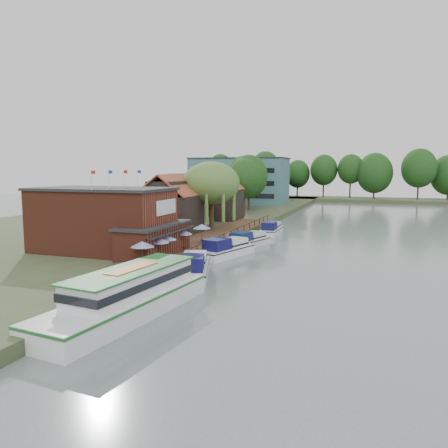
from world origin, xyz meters
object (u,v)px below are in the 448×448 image
(umbrella_4, at_px, (202,234))
(cruiser_3, at_px, (272,228))
(umbrella_2, at_px, (166,246))
(willow, at_px, (211,196))
(umbrella_0, at_px, (143,254))
(cruiser_0, at_px, (194,264))
(umbrella_3, at_px, (183,240))
(cottage_b, at_px, (180,199))
(pub, at_px, (118,220))
(cruiser_2, at_px, (248,239))
(cruiser_1, at_px, (226,247))
(umbrella_1, at_px, (159,249))
(cottage_a, at_px, (170,204))
(cottage_c, at_px, (221,197))
(swan, at_px, (138,300))
(tour_boat, at_px, (126,293))
(hotel_block, at_px, (239,181))

(umbrella_4, relative_size, cruiser_3, 0.26)
(umbrella_2, bearing_deg, willow, 98.00)
(umbrella_0, bearing_deg, cruiser_0, 23.20)
(willow, xyz_separation_m, umbrella_3, (3.01, -16.83, -3.93))
(cottage_b, height_order, umbrella_3, cottage_b)
(cottage_b, xyz_separation_m, umbrella_3, (10.51, -21.83, -2.96))
(umbrella_2, bearing_deg, pub, 172.09)
(cruiser_2, bearing_deg, umbrella_4, -113.46)
(umbrella_2, height_order, cruiser_0, umbrella_2)
(umbrella_4, distance_m, cruiser_1, 4.37)
(umbrella_1, xyz_separation_m, umbrella_3, (-0.04, 5.95, 0.00))
(cruiser_3, bearing_deg, cottage_b, -179.46)
(umbrella_2, bearing_deg, cottage_a, 115.08)
(pub, xyz_separation_m, cruiser_0, (10.66, -3.51, -3.47))
(pub, relative_size, cottage_c, 2.35)
(cottage_b, bearing_deg, pub, -80.91)
(cruiser_1, relative_size, cruiser_2, 1.08)
(umbrella_3, height_order, swan, umbrella_3)
(umbrella_4, relative_size, tour_boat, 0.15)
(umbrella_1, bearing_deg, cottage_c, 100.11)
(hotel_block, bearing_deg, swan, -77.94)
(pub, distance_m, cottage_a, 15.05)
(cottage_a, height_order, umbrella_0, cottage_a)
(umbrella_3, xyz_separation_m, tour_boat, (4.28, -19.02, -0.59))
(umbrella_1, relative_size, cruiser_3, 0.26)
(umbrella_1, distance_m, umbrella_2, 1.89)
(umbrella_0, relative_size, umbrella_2, 1.00)
(swan, bearing_deg, tour_boat, -73.82)
(umbrella_3, relative_size, cruiser_0, 0.24)
(tour_boat, bearing_deg, cottage_a, 117.62)
(umbrella_3, relative_size, cruiser_3, 0.26)
(cottage_c, distance_m, cruiser_2, 23.60)
(umbrella_3, xyz_separation_m, swan, (3.37, -15.88, -2.07))
(swan, bearing_deg, umbrella_4, 98.60)
(willow, xyz_separation_m, cruiser_0, (7.16, -23.51, -5.03))
(umbrella_0, distance_m, cruiser_3, 31.49)
(cottage_a, bearing_deg, cruiser_3, 40.01)
(umbrella_0, bearing_deg, cottage_a, 109.39)
(cottage_c, bearing_deg, umbrella_2, -79.55)
(cruiser_1, bearing_deg, umbrella_2, -101.94)
(cottage_a, distance_m, willow, 6.80)
(cottage_c, distance_m, willow, 14.46)
(hotel_block, distance_m, umbrella_3, 69.53)
(pub, height_order, cruiser_2, pub)
(cruiser_1, bearing_deg, umbrella_0, -93.14)
(tour_boat, bearing_deg, umbrella_2, 112.94)
(umbrella_3, relative_size, umbrella_4, 1.00)
(umbrella_1, bearing_deg, cruiser_2, 74.26)
(cottage_c, xyz_separation_m, cruiser_1, (10.52, -27.41, -4.08))
(cruiser_0, bearing_deg, umbrella_0, -175.77)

